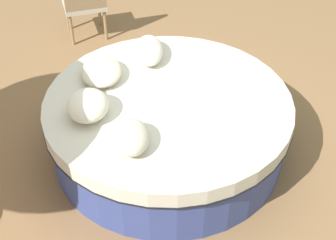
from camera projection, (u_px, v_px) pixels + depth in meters
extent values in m
plane|color=olive|center=(168.00, 148.00, 4.60)|extent=(16.00, 16.00, 0.00)
cylinder|color=#38478C|center=(168.00, 131.00, 4.45)|extent=(2.20, 2.20, 0.46)
cylinder|color=black|center=(168.00, 112.00, 4.31)|extent=(2.27, 2.27, 0.02)
cylinder|color=beige|center=(168.00, 106.00, 4.26)|extent=(2.26, 2.26, 0.15)
ellipsoid|color=silver|center=(149.00, 50.00, 4.67)|extent=(0.53, 0.28, 0.18)
ellipsoid|color=beige|center=(102.00, 71.00, 4.42)|extent=(0.51, 0.39, 0.15)
ellipsoid|color=silver|center=(88.00, 105.00, 3.96)|extent=(0.42, 0.36, 0.22)
ellipsoid|color=beige|center=(132.00, 137.00, 3.68)|extent=(0.42, 0.28, 0.18)
cylinder|color=#997A56|center=(67.00, 15.00, 6.29)|extent=(0.04, 0.04, 0.42)
cylinder|color=#997A56|center=(99.00, 11.00, 6.39)|extent=(0.04, 0.04, 0.42)
cylinder|color=#997A56|center=(72.00, 30.00, 5.98)|extent=(0.04, 0.04, 0.42)
cylinder|color=#997A56|center=(105.00, 25.00, 6.08)|extent=(0.04, 0.04, 0.42)
cube|color=beige|center=(84.00, 4.00, 6.03)|extent=(0.61, 0.62, 0.06)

